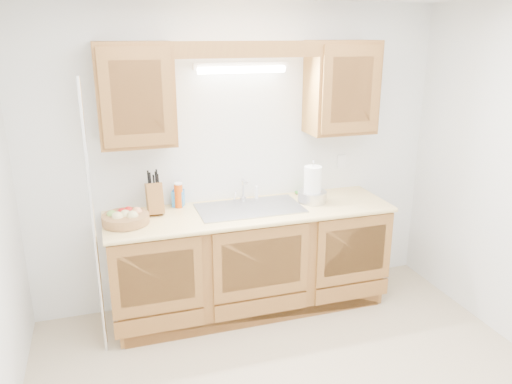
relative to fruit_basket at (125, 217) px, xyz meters
name	(u,v)px	position (x,y,z in m)	size (l,w,h in m)	color
room	(311,219)	(0.98, -1.16, 0.30)	(3.52, 3.50, 2.50)	tan
base_cabinets	(250,260)	(0.98, 0.04, -0.51)	(2.20, 0.60, 0.86)	olive
countertop	(251,212)	(0.98, 0.02, -0.07)	(2.30, 0.63, 0.04)	#E9C77A
upper_cabinet_left	(135,95)	(0.15, 0.17, 0.88)	(0.55, 0.33, 0.75)	olive
upper_cabinet_right	(341,88)	(1.81, 0.17, 0.88)	(0.55, 0.33, 0.75)	olive
valance	(250,49)	(0.98, 0.03, 1.19)	(2.20, 0.05, 0.12)	olive
fluorescent_fixture	(241,67)	(0.98, 0.25, 1.05)	(0.76, 0.08, 0.08)	white
sink	(250,217)	(0.98, 0.04, -0.12)	(0.84, 0.46, 0.36)	#9E9EA3
wire_shelf_pole	(93,225)	(-0.22, -0.23, 0.05)	(0.03, 0.03, 2.00)	silver
outlet_plate	(341,161)	(1.93, 0.33, 0.20)	(0.08, 0.01, 0.12)	white
fruit_basket	(125,217)	(0.00, 0.00, 0.00)	(0.39, 0.39, 0.11)	#A87844
knife_block	(155,198)	(0.24, 0.17, 0.08)	(0.13, 0.20, 0.35)	olive
orange_canister	(179,195)	(0.44, 0.24, 0.06)	(0.08, 0.08, 0.21)	#CE4C0B
soap_bottle	(178,194)	(0.44, 0.27, 0.05)	(0.09, 0.09, 0.20)	#2777C5
sponge	(301,193)	(1.52, 0.28, -0.04)	(0.11, 0.08, 0.02)	#CC333F
paper_towel	(313,185)	(1.52, 0.03, 0.11)	(0.18, 0.18, 0.37)	silver
apple_bowl	(312,196)	(1.53, 0.04, 0.01)	(0.24, 0.24, 0.13)	silver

